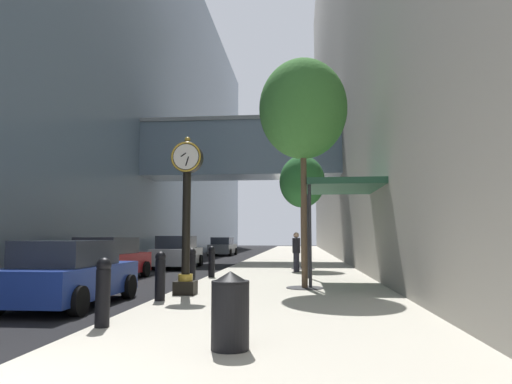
{
  "coord_description": "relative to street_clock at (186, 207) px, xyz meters",
  "views": [
    {
      "loc": [
        3.58,
        -4.02,
        1.66
      ],
      "look_at": [
        0.93,
        23.41,
        4.37
      ],
      "focal_mm": 31.93,
      "sensor_mm": 36.0,
      "label": 1
    }
  ],
  "objects": [
    {
      "name": "bollard_second",
      "position": [
        -0.31,
        -1.21,
        -1.71
      ],
      "size": [
        0.26,
        0.26,
        1.17
      ],
      "color": "black",
      "rests_on": "sidewalk_right"
    },
    {
      "name": "trash_bin",
      "position": [
        2.08,
        -5.71,
        -1.78
      ],
      "size": [
        0.53,
        0.53,
        1.05
      ],
      "color": "black",
      "rests_on": "sidewalk_right"
    },
    {
      "name": "car_grey_far",
      "position": [
        -3.78,
        27.97,
        -1.68
      ],
      "size": [
        2.11,
        4.44,
        1.6
      ],
      "color": "slate",
      "rests_on": "ground"
    },
    {
      "name": "street_tree_mid_near",
      "position": [
        3.16,
        9.97,
        1.83
      ],
      "size": [
        2.2,
        2.2,
        5.44
      ],
      "color": "#333335",
      "rests_on": "sidewalk_right"
    },
    {
      "name": "street_clock",
      "position": [
        0.0,
        0.0,
        0.0
      ],
      "size": [
        0.84,
        0.55,
        4.24
      ],
      "color": "black",
      "rests_on": "sidewalk_right"
    },
    {
      "name": "car_red_near",
      "position": [
        -4.32,
        5.09,
        -1.66
      ],
      "size": [
        2.16,
        4.31,
        1.64
      ],
      "color": "#AD191E",
      "rests_on": "ground"
    },
    {
      "name": "ground_plane",
      "position": [
        -0.54,
        19.05,
        -2.46
      ],
      "size": [
        110.0,
        110.0,
        0.0
      ],
      "primitive_type": "plane",
      "color": "black",
      "rests_on": "ground"
    },
    {
      "name": "bollard_fourth",
      "position": [
        -0.31,
        5.17,
        -1.71
      ],
      "size": [
        0.26,
        0.26,
        1.17
      ],
      "color": "black",
      "rests_on": "sidewalk_right"
    },
    {
      "name": "bollard_nearest",
      "position": [
        -0.31,
        -4.4,
        -1.71
      ],
      "size": [
        0.26,
        0.26,
        1.17
      ],
      "color": "black",
      "rests_on": "sidewalk_right"
    },
    {
      "name": "bollard_third",
      "position": [
        -0.31,
        1.98,
        -1.71
      ],
      "size": [
        0.26,
        0.26,
        1.17
      ],
      "color": "black",
      "rests_on": "sidewalk_right"
    },
    {
      "name": "building_block_left",
      "position": [
        -11.52,
        22.01,
        11.19
      ],
      "size": [
        22.06,
        80.0,
        27.4
      ],
      "color": "slate",
      "rests_on": "ground"
    },
    {
      "name": "car_silver_trailing",
      "position": [
        -3.46,
        11.84,
        -1.64
      ],
      "size": [
        2.13,
        4.55,
        1.7
      ],
      "color": "#B7BABF",
      "rests_on": "ground"
    },
    {
      "name": "building_block_right",
      "position": [
        10.15,
        22.05,
        16.18
      ],
      "size": [
        9.0,
        80.0,
        37.29
      ],
      "color": "gray",
      "rests_on": "ground"
    },
    {
      "name": "car_blue_mid",
      "position": [
        -2.5,
        -1.36,
        -1.69
      ],
      "size": [
        2.06,
        4.14,
        1.57
      ],
      "color": "navy",
      "rests_on": "ground"
    },
    {
      "name": "sidewalk_right",
      "position": [
        2.56,
        22.05,
        -2.39
      ],
      "size": [
        6.19,
        80.0,
        0.14
      ],
      "primitive_type": "cube",
      "color": "beige",
      "rests_on": "ground"
    },
    {
      "name": "storefront_awning",
      "position": [
        4.41,
        3.47,
        0.82
      ],
      "size": [
        2.4,
        3.6,
        3.3
      ],
      "color": "#235138",
      "rests_on": "sidewalk_right"
    },
    {
      "name": "pedestrian_walking",
      "position": [
        2.87,
        8.01,
        -1.41
      ],
      "size": [
        0.37,
        0.37,
        1.71
      ],
      "color": "#23232D",
      "rests_on": "sidewalk_right"
    },
    {
      "name": "street_tree_near",
      "position": [
        3.16,
        1.8,
        3.1
      ],
      "size": [
        2.7,
        2.7,
        7.0
      ],
      "color": "#333335",
      "rests_on": "sidewalk_right"
    }
  ]
}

